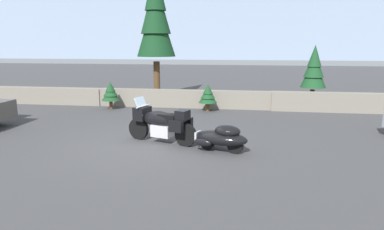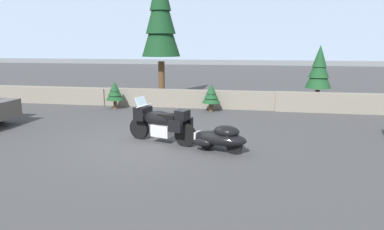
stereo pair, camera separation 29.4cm
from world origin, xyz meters
name	(u,v)px [view 1 (the left image)]	position (x,y,z in m)	size (l,w,h in m)	color
ground_plane	(148,144)	(0.00, 0.00, 0.00)	(80.00, 80.00, 0.00)	#424244
stone_guard_wall	(191,99)	(0.37, 6.08, 0.41)	(24.00, 0.60, 0.84)	gray
distant_ridgeline	(235,27)	(0.00, 96.09, 8.00)	(240.00, 80.00, 16.00)	#8C9EB7
touring_motorcycle	(161,122)	(0.36, 0.24, 0.62)	(2.23, 1.18, 1.33)	black
car_shaped_trailer	(221,137)	(2.20, -0.38, 0.41)	(2.20, 1.15, 0.76)	black
pine_tree_tall	(156,15)	(-1.78, 8.25, 4.36)	(1.99, 1.99, 6.96)	brown
pine_tree_secondary	(314,69)	(5.93, 7.01, 1.80)	(1.15, 1.15, 2.88)	brown
pine_sapling_near	(110,92)	(-3.17, 5.22, 0.77)	(0.82, 0.82, 1.24)	brown
pine_sapling_farther	(208,94)	(1.23, 5.33, 0.74)	(0.81, 0.81, 1.19)	brown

